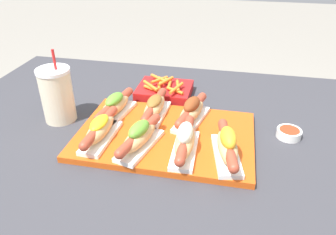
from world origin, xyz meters
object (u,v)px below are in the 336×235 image
Objects in this scene: hot_dog_5 at (155,107)px; sauce_bowl at (289,133)px; hot_dog_6 at (192,111)px; serving_tray at (167,136)px; drink_cup at (57,95)px; hot_dog_1 at (139,137)px; hot_dog_2 at (185,141)px; hot_dog_3 at (227,146)px; hot_dog_4 at (115,106)px; fries_basket at (164,90)px; hot_dog_0 at (100,129)px.

sauce_bowl is (0.40, -0.00, -0.04)m from hot_dog_5.
serving_tray is at bearing -127.12° from hot_dog_6.
sauce_bowl is 0.70m from drink_cup.
hot_dog_2 reaches higher than hot_dog_1.
hot_dog_3 is 1.00× the size of hot_dog_4.
serving_tray is 2.34× the size of hot_dog_4.
fries_basket is at bearing 39.08° from drink_cup.
hot_dog_2 is (0.07, -0.08, 0.04)m from serving_tray.
serving_tray is at bearing -56.52° from hot_dog_5.
fries_basket is at bearing 61.40° from hot_dog_4.
hot_dog_3 is 3.02× the size of sauce_bowl.
hot_dog_5 is at bearing 52.85° from hot_dog_0.
hot_dog_5 is (-0.06, 0.08, 0.04)m from serving_tray.
hot_dog_4 is at bearing 92.21° from hot_dog_0.
hot_dog_1 is 0.23m from hot_dog_3.
hot_dog_0 is 0.24m from hot_dog_2.
sauce_bowl is at bearing 0.26° from hot_dog_6.
hot_dog_0 is at bearing -147.57° from hot_dog_6.
hot_dog_5 reaches higher than fries_basket.
fries_basket is (-0.01, 0.18, -0.03)m from hot_dog_5.
fries_basket is at bearing 110.57° from hot_dog_2.
hot_dog_4 is 0.93× the size of drink_cup.
hot_dog_1 is at bearing -50.85° from hot_dog_4.
hot_dog_4 is (-0.24, 0.14, -0.00)m from hot_dog_2.
fries_basket is at bearing 72.55° from hot_dog_0.
serving_tray is 2.37× the size of hot_dog_6.
sauce_bowl is 0.37× the size of fries_basket.
hot_dog_1 is (-0.06, -0.08, 0.04)m from serving_tray.
hot_dog_2 reaches higher than hot_dog_4.
serving_tray is 2.37× the size of hot_dog_1.
sauce_bowl is (0.52, 0.15, -0.04)m from hot_dog_0.
hot_dog_2 is at bearing -87.85° from hot_dog_6.
hot_dog_1 is (0.12, -0.02, 0.00)m from hot_dog_0.
serving_tray is 0.19m from hot_dog_4.
hot_dog_0 is 0.27m from hot_dog_6.
hot_dog_1 is 0.99× the size of hot_dog_4.
hot_dog_0 is 0.54m from sauce_bowl.
hot_dog_6 is 0.92× the size of drink_cup.
serving_tray is 2.17× the size of drink_cup.
hot_dog_5 is at bearing 179.35° from sauce_bowl.
hot_dog_0 is at bearing -127.15° from hot_dog_5.
hot_dog_6 is (0.11, 0.16, 0.00)m from hot_dog_1.
hot_dog_2 is 1.00× the size of hot_dog_5.
drink_cup reaches higher than hot_dog_4.
hot_dog_1 is 0.91× the size of drink_cup.
sauce_bowl is at bearing 42.83° from hot_dog_3.
hot_dog_4 is 0.12m from hot_dog_5.
hot_dog_3 reaches higher than fries_basket.
hot_dog_5 is (0.12, 0.02, -0.00)m from hot_dog_4.
hot_dog_1 is 0.35m from fries_basket.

